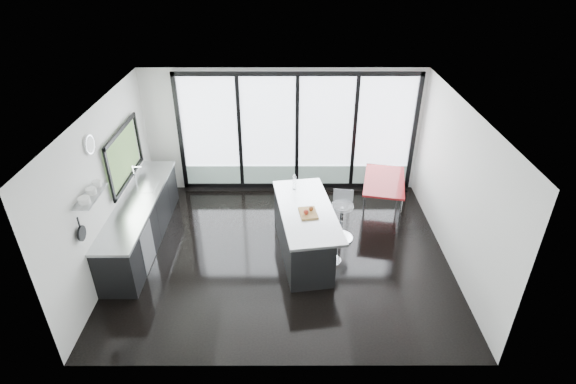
{
  "coord_description": "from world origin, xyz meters",
  "views": [
    {
      "loc": [
        0.09,
        -6.65,
        5.19
      ],
      "look_at": [
        0.1,
        0.3,
        1.15
      ],
      "focal_mm": 28.0,
      "sensor_mm": 36.0,
      "label": 1
    }
  ],
  "objects_px": {
    "bar_stool_near": "(331,247)",
    "bar_stool_far": "(341,222)",
    "island": "(302,230)",
    "red_table": "(383,196)"
  },
  "relations": [
    {
      "from": "island",
      "to": "red_table",
      "type": "height_order",
      "value": "island"
    },
    {
      "from": "island",
      "to": "bar_stool_near",
      "type": "distance_m",
      "value": 0.61
    },
    {
      "from": "bar_stool_near",
      "to": "island",
      "type": "bearing_deg",
      "value": 170.52
    },
    {
      "from": "island",
      "to": "bar_stool_near",
      "type": "height_order",
      "value": "island"
    },
    {
      "from": "bar_stool_near",
      "to": "bar_stool_far",
      "type": "relative_size",
      "value": 0.81
    },
    {
      "from": "island",
      "to": "bar_stool_near",
      "type": "relative_size",
      "value": 3.75
    },
    {
      "from": "bar_stool_near",
      "to": "red_table",
      "type": "xyz_separation_m",
      "value": [
        1.23,
        1.68,
        0.06
      ]
    },
    {
      "from": "bar_stool_near",
      "to": "red_table",
      "type": "relative_size",
      "value": 0.45
    },
    {
      "from": "bar_stool_far",
      "to": "bar_stool_near",
      "type": "bearing_deg",
      "value": -101.11
    },
    {
      "from": "island",
      "to": "bar_stool_far",
      "type": "xyz_separation_m",
      "value": [
        0.76,
        0.39,
        -0.08
      ]
    }
  ]
}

